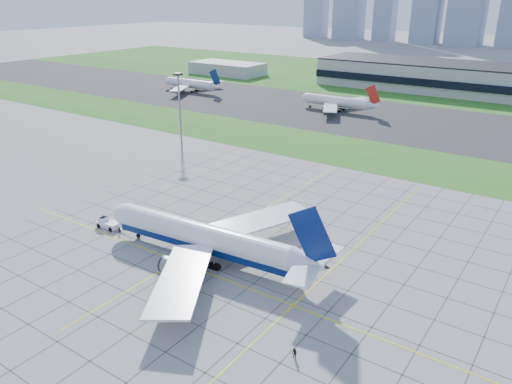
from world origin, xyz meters
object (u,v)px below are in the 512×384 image
(light_mast, at_px, (179,99))
(distant_jet_0, at_px, (191,84))
(crew_near, at_px, (120,231))
(crew_far, at_px, (294,353))
(airliner, at_px, (205,238))
(pushback_tug, at_px, (108,223))
(distant_jet_1, at_px, (338,102))

(light_mast, distance_m, distant_jet_0, 105.71)
(crew_near, bearing_deg, crew_far, -66.48)
(distant_jet_0, bearing_deg, airliner, -47.69)
(airliner, height_order, distant_jet_0, airliner)
(pushback_tug, bearing_deg, crew_near, -14.15)
(distant_jet_1, bearing_deg, airliner, -74.60)
(airliner, height_order, crew_far, airliner)
(light_mast, distance_m, airliner, 90.16)
(light_mast, xyz_separation_m, airliner, (63.98, -62.47, -11.52))
(crew_far, bearing_deg, crew_near, -178.04)
(light_mast, relative_size, distant_jet_1, 0.60)
(light_mast, relative_size, crew_far, 13.95)
(airliner, relative_size, crew_far, 29.82)
(airliner, distance_m, distant_jet_0, 194.19)
(crew_near, xyz_separation_m, crew_far, (54.80, -13.67, 0.03))
(light_mast, distance_m, crew_far, 124.58)
(crew_near, xyz_separation_m, distant_jet_0, (-107.17, 146.33, 3.60))
(crew_near, height_order, crew_far, crew_far)
(crew_near, xyz_separation_m, distant_jet_1, (-16.34, 147.53, 3.60))
(crew_near, bearing_deg, pushback_tug, 117.96)
(crew_near, height_order, distant_jet_1, distant_jet_1)
(crew_near, relative_size, distant_jet_1, 0.04)
(distant_jet_0, bearing_deg, pushback_tug, -54.97)
(airliner, xyz_separation_m, pushback_tug, (-28.77, -1.85, -3.62))
(light_mast, xyz_separation_m, distant_jet_1, (24.09, 82.34, -11.70))
(light_mast, height_order, pushback_tug, light_mast)
(crew_far, height_order, distant_jet_1, distant_jet_1)
(airliner, height_order, crew_near, airliner)
(pushback_tug, distance_m, distant_jet_1, 147.12)
(airliner, xyz_separation_m, crew_far, (31.25, -16.40, -3.75))
(distant_jet_1, bearing_deg, crew_near, -83.68)
(airliner, xyz_separation_m, distant_jet_1, (-39.89, 144.81, -0.18))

